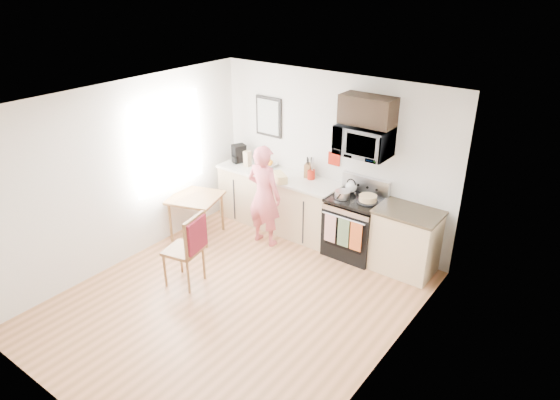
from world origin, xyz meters
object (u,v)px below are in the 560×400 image
Objects in this scene: range at (354,228)px; person at (264,196)px; microwave at (364,141)px; cake at (368,199)px; chair at (191,242)px; dining_table at (196,201)px.

person is at bearing -157.81° from range.
cake is (0.20, -0.13, -0.79)m from microwave.
range is 0.72× the size of person.
chair is at bearing -127.21° from cake.
chair reaches higher than dining_table.
cake is (1.48, 0.50, 0.17)m from person.
range reaches higher than dining_table.
range is 0.57m from cake.
chair is (-0.03, -1.50, -0.12)m from person.
dining_table is (-2.28, -1.11, -1.15)m from microwave.
chair is (-1.32, -2.13, -1.08)m from microwave.
person is 1.52× the size of chair.
dining_table is 2.65× the size of cake.
cake is (1.52, 2.00, 0.30)m from chair.
person is 1.57m from cake.
microwave is at bearing 46.13° from chair.
range is 1.53× the size of microwave.
dining_table is 2.69m from cake.
person is at bearing 25.97° from dining_table.
cake is (2.48, 0.98, 0.36)m from dining_table.
range is 1.44× the size of dining_table.
chair is at bearing -121.78° from microwave.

